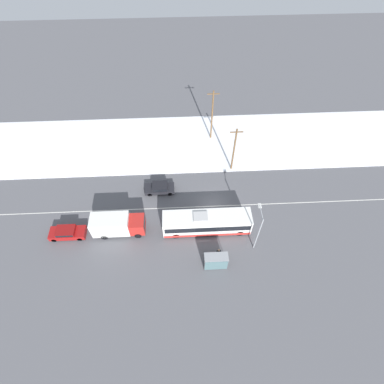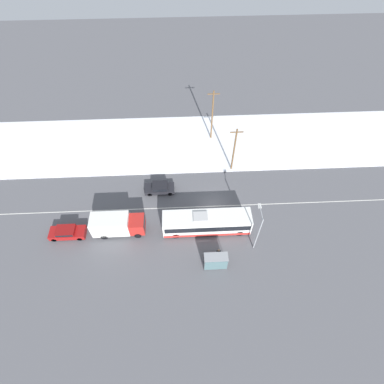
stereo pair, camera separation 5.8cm
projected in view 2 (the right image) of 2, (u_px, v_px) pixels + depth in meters
The scene contains 12 objects.
ground_plane at pixel (213, 206), 41.75m from camera, with size 120.00×120.00×0.00m, color #56565B.
snow_lot at pixel (206, 142), 49.47m from camera, with size 80.00×13.18×0.12m.
lane_marking_center at pixel (213, 206), 41.75m from camera, with size 60.00×0.12×0.00m.
city_bus at pixel (207, 223), 38.36m from camera, with size 11.24×2.57×3.13m.
box_truck at pixel (117, 224), 37.99m from camera, with size 6.68×2.30×3.12m.
sedan_car at pixel (160, 188), 42.74m from camera, with size 4.20×1.80×1.44m.
parked_car_near_truck at pixel (67, 232), 38.37m from camera, with size 4.55×1.80×1.43m.
pedestrian_at_stop at pixel (218, 252), 36.40m from camera, with size 0.60×0.27×1.68m.
bus_shelter at pixel (216, 262), 34.98m from camera, with size 2.81×1.20×2.40m.
streetlamp at pixel (259, 227), 34.82m from camera, with size 0.36×2.35×6.67m.
utility_pole_roadside at pixel (234, 150), 42.69m from camera, with size 1.80×0.24×7.89m.
utility_pole_snowlot at pixel (212, 115), 46.40m from camera, with size 1.80×0.24×9.04m.
Camera 2 is at (-4.02, -23.50, 34.46)m, focal length 28.00 mm.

